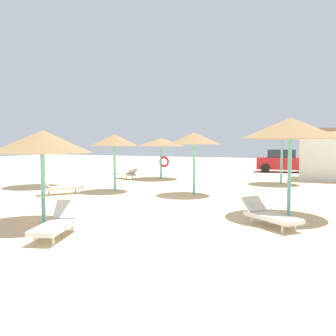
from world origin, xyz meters
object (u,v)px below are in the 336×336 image
at_px(parasol_2, 161,142).
at_px(parasol_4, 194,139).
at_px(parked_car, 283,161).
at_px(parasol_0, 291,128).
at_px(lounger_0, 269,215).
at_px(beach_cabana, 333,154).
at_px(lounger_2, 125,174).
at_px(parasol_6, 43,137).
at_px(parasol_3, 42,142).
at_px(parasol_1, 114,140).
at_px(lounger_1, 60,187).
at_px(parasol_5, 282,136).
at_px(lounger_3, 57,223).

height_order(parasol_2, parasol_4, parasol_4).
relative_size(parasol_4, parked_car, 0.65).
height_order(parasol_0, lounger_0, parasol_0).
bearing_deg(parked_car, beach_cabana, -52.45).
bearing_deg(lounger_2, parasol_0, -36.52).
height_order(parasol_4, lounger_2, parasol_4).
bearing_deg(parasol_6, parasol_3, -47.83).
relative_size(parasol_6, parked_car, 0.69).
bearing_deg(lounger_0, parked_car, 95.52).
bearing_deg(parasol_1, lounger_1, -130.04).
relative_size(parasol_5, lounger_0, 1.56).
bearing_deg(beach_cabana, lounger_0, -96.31).
relative_size(parasol_5, parked_car, 0.69).
bearing_deg(parasol_0, parasol_2, 134.05).
bearing_deg(parasol_3, parked_car, 78.70).
distance_m(parasol_0, parasol_3, 7.51).
bearing_deg(parasol_2, lounger_3, -75.44).
xyz_separation_m(parasol_1, lounger_2, (-2.39, 5.05, -2.07)).
height_order(lounger_0, lounger_2, lounger_0).
xyz_separation_m(parasol_0, parasol_4, (-4.33, 3.18, -0.29)).
relative_size(parasol_5, lounger_3, 1.48).
bearing_deg(parasol_6, lounger_3, -46.18).
bearing_deg(lounger_3, parasol_4, 85.62).
distance_m(parasol_5, lounger_3, 14.71).
bearing_deg(parasol_1, parasol_5, 42.47).
bearing_deg(parasol_5, parked_car, 95.99).
xyz_separation_m(parasol_1, parasol_2, (-0.42, 6.11, -0.12)).
height_order(lounger_1, parked_car, parked_car).
relative_size(lounger_1, lounger_3, 0.96).
relative_size(parasol_1, parasol_4, 0.98).
height_order(parasol_3, parasol_5, parasol_5).
bearing_deg(lounger_3, lounger_2, 113.48).
height_order(lounger_2, lounger_3, lounger_3).
relative_size(parasol_2, lounger_2, 1.50).
xyz_separation_m(parasol_0, beach_cabana, (1.26, 12.64, -1.17)).
relative_size(parasol_0, parasol_4, 1.13).
bearing_deg(parked_car, parasol_0, -82.79).
xyz_separation_m(parasol_4, lounger_1, (-5.44, -2.35, -2.13)).
bearing_deg(lounger_3, parasol_1, 112.28).
distance_m(parasol_3, parasol_6, 9.15).
bearing_deg(parasol_2, parasol_4, -53.29).
xyz_separation_m(parasol_3, lounger_2, (-4.17, 11.76, -2.02)).
distance_m(parasol_2, parasol_5, 7.27).
distance_m(parasol_5, parasol_6, 12.79).
relative_size(parasol_3, beach_cabana, 0.70).
bearing_deg(parasol_6, lounger_2, 68.47).
xyz_separation_m(parasol_4, parasol_6, (-8.17, -0.35, 0.11)).
height_order(parasol_0, parasol_4, parasol_0).
bearing_deg(parasol_5, parasol_1, -137.53).
xyz_separation_m(parasol_5, lounger_2, (-9.23, -1.21, -2.34)).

